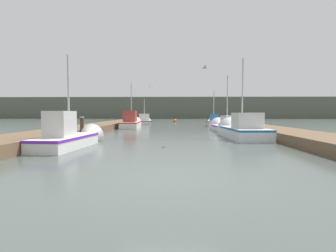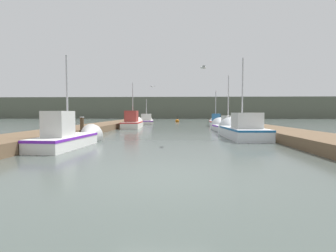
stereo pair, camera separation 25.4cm
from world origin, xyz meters
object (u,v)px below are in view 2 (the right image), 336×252
mooring_piling_1 (215,120)px  channel_buoy (177,121)px  seagull_lead (153,87)px  mooring_piling_0 (82,128)px  fishing_boat_3 (133,122)px  fishing_boat_1 (240,130)px  fishing_boat_5 (146,121)px  fishing_boat_0 (71,137)px  seagull_1 (203,67)px  fishing_boat_4 (215,122)px  fishing_boat_2 (226,127)px

mooring_piling_1 → channel_buoy: (-5.26, 4.02, -0.33)m
seagull_lead → channel_buoy: bearing=57.9°
mooring_piling_0 → fishing_boat_3: bearing=84.7°
fishing_boat_3 → seagull_lead: bearing=49.6°
fishing_boat_1 → channel_buoy: bearing=96.4°
fishing_boat_5 → seagull_lead: bearing=-83.0°
fishing_boat_5 → seagull_lead: seagull_lead is taller
fishing_boat_0 → seagull_1: size_ratio=8.82×
fishing_boat_1 → mooring_piling_0: 9.17m
fishing_boat_4 → channel_buoy: fishing_boat_4 is taller
fishing_boat_1 → fishing_boat_4: size_ratio=1.08×
mooring_piling_0 → seagull_lead: seagull_lead is taller
fishing_boat_1 → mooring_piling_0: bearing=-176.6°
seagull_lead → mooring_piling_0: bearing=-122.9°
fishing_boat_2 → channel_buoy: fishing_boat_2 is taller
channel_buoy → seagull_lead: (-2.51, -12.99, 4.05)m
fishing_boat_0 → fishing_boat_4: fishing_boat_0 is taller
fishing_boat_0 → fishing_boat_5: size_ratio=0.94×
mooring_piling_0 → seagull_1: size_ratio=2.24×
fishing_boat_5 → mooring_piling_1: bearing=8.7°
fishing_boat_1 → seagull_lead: 14.17m
fishing_boat_2 → seagull_lead: bearing=130.7°
mooring_piling_1 → fishing_boat_5: bearing=-165.7°
fishing_boat_0 → fishing_boat_1: bearing=30.7°
fishing_boat_0 → fishing_boat_2: size_ratio=0.90×
mooring_piling_0 → seagull_lead: 13.75m
fishing_boat_1 → fishing_boat_4: fishing_boat_1 is taller
fishing_boat_4 → seagull_1: size_ratio=9.24×
fishing_boat_1 → fishing_boat_0: bearing=-155.2°
fishing_boat_1 → fishing_boat_2: size_ratio=1.02×
mooring_piling_0 → mooring_piling_1: 24.34m
fishing_boat_1 → mooring_piling_1: fishing_boat_1 is taller
channel_buoy → seagull_1: seagull_1 is taller
fishing_boat_4 → seagull_lead: 8.04m
fishing_boat_3 → seagull_1: bearing=-68.6°
fishing_boat_3 → mooring_piling_1: 14.62m
fishing_boat_0 → seagull_1: bearing=16.7°
mooring_piling_0 → channel_buoy: size_ratio=1.11×
fishing_boat_2 → fishing_boat_1: bearing=-95.8°
fishing_boat_2 → fishing_boat_4: size_ratio=1.06×
fishing_boat_3 → fishing_boat_4: bearing=22.5°
fishing_boat_5 → seagull_lead: (1.48, -6.61, 3.83)m
fishing_boat_0 → fishing_boat_5: fishing_boat_0 is taller
fishing_boat_3 → fishing_boat_0: bearing=-93.4°
fishing_boat_4 → mooring_piling_1: 7.23m
channel_buoy → seagull_lead: seagull_lead is taller
fishing_boat_3 → seagull_1: (5.64, -12.80, 3.11)m
fishing_boat_1 → fishing_boat_5: (-7.90, 18.67, -0.08)m
fishing_boat_1 → seagull_lead: size_ratio=9.99×
fishing_boat_5 → seagull_1: seagull_1 is taller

